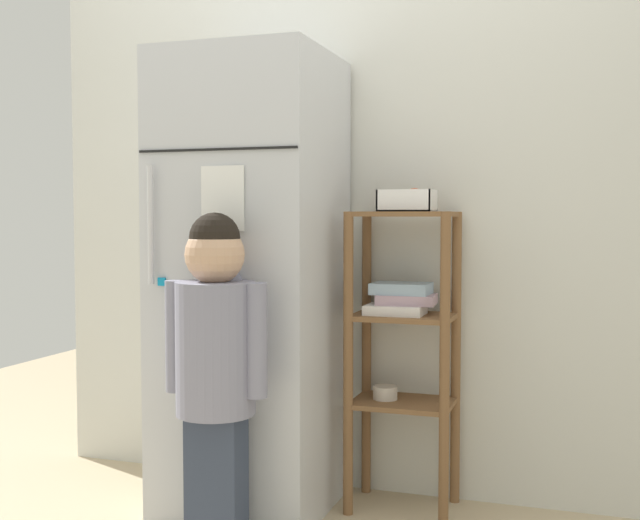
# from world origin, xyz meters

# --- Properties ---
(ground_plane) EXTENTS (6.00, 6.00, 0.00)m
(ground_plane) POSITION_xyz_m (0.00, 0.00, 0.00)
(ground_plane) COLOR tan
(kitchen_wall_back) EXTENTS (2.43, 0.03, 2.18)m
(kitchen_wall_back) POSITION_xyz_m (0.00, 0.34, 1.09)
(kitchen_wall_back) COLOR silver
(kitchen_wall_back) RESTS_ON ground
(refrigerator) EXTENTS (0.59, 0.62, 1.68)m
(refrigerator) POSITION_xyz_m (-0.22, 0.02, 0.84)
(refrigerator) COLOR silver
(refrigerator) RESTS_ON ground
(child_standing) EXTENTS (0.35, 0.26, 1.10)m
(child_standing) POSITION_xyz_m (-0.17, -0.39, 0.67)
(child_standing) COLOR #323C4F
(child_standing) RESTS_ON ground
(pantry_shelf_unit) EXTENTS (0.39, 0.29, 1.10)m
(pantry_shelf_unit) POSITION_xyz_m (0.32, 0.17, 0.67)
(pantry_shelf_unit) COLOR brown
(pantry_shelf_unit) RESTS_ON ground
(fruit_bin) EXTENTS (0.20, 0.15, 0.09)m
(fruit_bin) POSITION_xyz_m (0.35, 0.15, 1.14)
(fruit_bin) COLOR white
(fruit_bin) RESTS_ON pantry_shelf_unit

